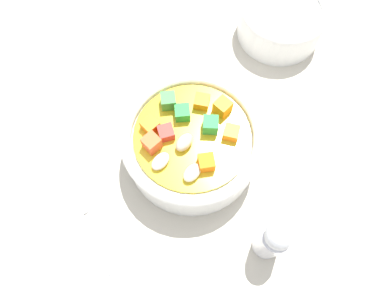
{
  "coord_description": "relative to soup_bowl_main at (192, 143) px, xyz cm",
  "views": [
    {
      "loc": [
        -6.32,
        -14.39,
        40.18
      ],
      "look_at": [
        0.0,
        0.0,
        2.91
      ],
      "focal_mm": 33.68,
      "sensor_mm": 36.0,
      "label": 1
    }
  ],
  "objects": [
    {
      "name": "ground_plane",
      "position": [
        0.01,
        -0.01,
        -4.19
      ],
      "size": [
        140.0,
        140.0,
        2.0
      ],
      "primitive_type": "cube",
      "color": "#BAB2A0"
    },
    {
      "name": "soup_bowl_main",
      "position": [
        0.0,
        0.0,
        0.0
      ],
      "size": [
        15.48,
        15.48,
        7.06
      ],
      "color": "white",
      "rests_on": "ground_plane"
    },
    {
      "name": "spoon",
      "position": [
        -13.47,
        -3.64,
        -2.78
      ],
      "size": [
        4.86,
        19.61,
        0.93
      ],
      "rotation": [
        0.0,
        0.0,
        4.88
      ],
      "color": "silver",
      "rests_on": "ground_plane"
    },
    {
      "name": "side_bowl_small",
      "position": [
        18.13,
        11.7,
        -0.61
      ],
      "size": [
        11.32,
        11.32,
        5.01
      ],
      "color": "white",
      "rests_on": "ground_plane"
    },
    {
      "name": "pepper_shaker",
      "position": [
        3.01,
        -12.98,
        0.66
      ],
      "size": [
        2.93,
        2.93,
        7.77
      ],
      "color": "silver",
      "rests_on": "ground_plane"
    }
  ]
}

